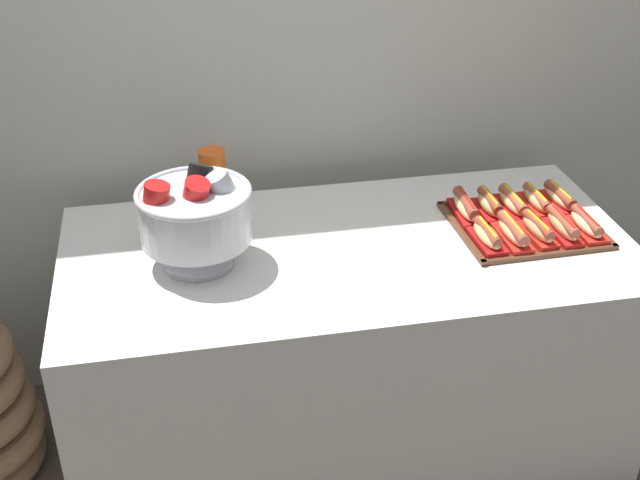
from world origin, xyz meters
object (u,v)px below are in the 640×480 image
object	(u,v)px
hot_dog_4	(586,225)
cup_stack	(213,181)
hot_dog_5	(466,207)
hot_dog_2	(537,230)
punch_bowl	(195,214)
hot_dog_8	(536,201)
buffet_table	(347,347)
hot_dog_9	(560,198)
serving_tray	(524,225)
hot_dog_6	(490,205)
hot_dog_7	(513,204)
hot_dog_3	(562,226)
hot_dog_0	(487,236)
hot_dog_1	(512,232)

from	to	relation	value
hot_dog_4	cup_stack	world-z (taller)	cup_stack
hot_dog_5	hot_dog_4	bearing A→B (deg)	-27.53
hot_dog_2	punch_bowl	xyz separation A→B (m)	(-0.94, 0.06, 0.12)
hot_dog_5	punch_bowl	bearing A→B (deg)	-172.71
hot_dog_5	hot_dog_8	size ratio (longest dim) A/B	1.08
buffet_table	hot_dog_9	bearing A→B (deg)	8.02
serving_tray	hot_dog_2	world-z (taller)	hot_dog_2
serving_tray	hot_dog_8	world-z (taller)	hot_dog_8
hot_dog_6	hot_dog_7	distance (m)	0.08
hot_dog_2	hot_dog_3	xyz separation A→B (m)	(0.07, 0.00, 0.00)
serving_tray	hot_dog_0	bearing A→B (deg)	-149.91
hot_dog_0	hot_dog_6	xyz separation A→B (m)	(0.07, 0.17, 0.00)
hot_dog_6	hot_dog_8	distance (m)	0.15
hot_dog_8	hot_dog_7	bearing A→B (deg)	-178.72
hot_dog_7	buffet_table	bearing A→B (deg)	-170.06
hot_dog_0	hot_dog_4	distance (m)	0.30
hot_dog_3	hot_dog_5	size ratio (longest dim) A/B	0.94
serving_tray	hot_dog_1	world-z (taller)	hot_dog_1
hot_dog_5	hot_dog_7	size ratio (longest dim) A/B	1.05
hot_dog_7	punch_bowl	bearing A→B (deg)	-173.66
hot_dog_7	serving_tray	bearing A→B (deg)	-88.72
hot_dog_6	cup_stack	bearing A→B (deg)	166.18
hot_dog_3	punch_bowl	bearing A→B (deg)	176.68
hot_dog_4	hot_dog_5	world-z (taller)	hot_dog_5
hot_dog_6	hot_dog_9	xyz separation A→B (m)	(0.22, 0.01, -0.00)
hot_dog_4	cup_stack	distance (m)	1.08
hot_dog_4	hot_dog_7	size ratio (longest dim) A/B	0.97
buffet_table	hot_dog_9	world-z (taller)	hot_dog_9
hot_dog_1	hot_dog_9	size ratio (longest dim) A/B	1.00
hot_dog_4	hot_dog_6	bearing A→B (deg)	145.02
serving_tray	punch_bowl	distance (m)	0.95
hot_dog_2	hot_dog_3	size ratio (longest dim) A/B	0.96
hot_dog_4	hot_dog_8	world-z (taller)	same
buffet_table	hot_dog_1	xyz separation A→B (m)	(0.45, -0.08, 0.39)
buffet_table	punch_bowl	distance (m)	0.66
hot_dog_0	hot_dog_2	size ratio (longest dim) A/B	0.99
serving_tray	hot_dog_9	xyz separation A→B (m)	(0.15, 0.09, 0.03)
hot_dog_0	hot_dog_4	xyz separation A→B (m)	(0.30, 0.01, 0.00)
buffet_table	hot_dog_8	size ratio (longest dim) A/B	9.48
hot_dog_4	punch_bowl	size ratio (longest dim) A/B	0.55
hot_dog_5	hot_dog_7	xyz separation A→B (m)	(0.15, 0.00, -0.00)
hot_dog_8	hot_dog_9	bearing A→B (deg)	1.28
hot_dog_0	hot_dog_2	distance (m)	0.15
hot_dog_5	hot_dog_9	distance (m)	0.30
hot_dog_1	hot_dog_2	bearing A→B (deg)	1.28
hot_dog_3	punch_bowl	size ratio (longest dim) A/B	0.56
hot_dog_6	serving_tray	bearing A→B (deg)	-46.45
hot_dog_1	buffet_table	bearing A→B (deg)	170.46
buffet_table	hot_dog_9	xyz separation A→B (m)	(0.67, 0.09, 0.39)
hot_dog_0	punch_bowl	size ratio (longest dim) A/B	0.54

